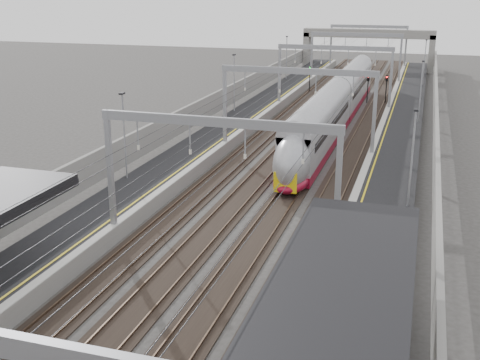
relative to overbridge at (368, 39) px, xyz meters
The scene contains 11 objects.
platform_left 55.79m from the overbridge, 98.28° to the right, with size 4.00×120.00×1.00m, color black.
platform_right 55.79m from the overbridge, 81.72° to the right, with size 4.00×120.00×1.00m, color black.
tracks 55.25m from the overbridge, 90.00° to the right, with size 11.40×140.00×0.20m.
overhead_line 48.39m from the overbridge, 90.00° to the right, with size 13.00×140.00×6.60m.
overbridge is the anchor object (origin of this frame).
wall_left 56.25m from the overbridge, 101.51° to the right, with size 0.30×120.00×3.20m, color gray.
wall_right 56.25m from the overbridge, 78.49° to the right, with size 0.30×120.00×3.20m, color gray.
train 47.07m from the overbridge, 88.17° to the right, with size 2.54×46.37×4.03m.
signal_green 25.51m from the overbridge, 101.84° to the right, with size 0.32×0.32×3.48m.
signal_red_near 30.94m from the overbridge, 84.04° to the right, with size 0.32×0.32×3.48m.
signal_red_far 30.80m from the overbridge, 79.86° to the right, with size 0.32×0.32×3.48m.
Camera 1 is at (9.95, -6.29, 13.96)m, focal length 45.00 mm.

